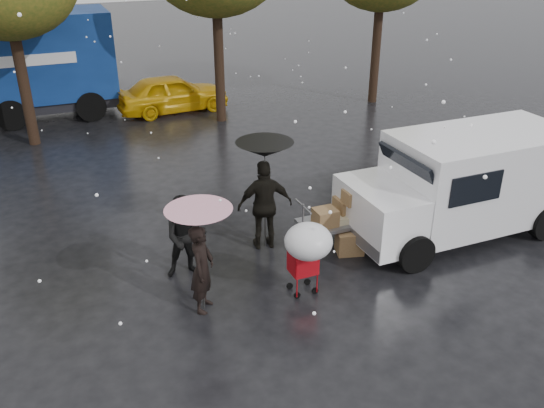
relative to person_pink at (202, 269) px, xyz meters
name	(u,v)px	position (x,y,z in m)	size (l,w,h in m)	color
ground	(263,291)	(1.15, 0.09, -0.81)	(90.00, 90.00, 0.00)	black
person_pink	(202,269)	(0.00, 0.00, 0.00)	(0.59, 0.39, 1.62)	black
person_middle	(186,237)	(0.03, 1.18, 0.01)	(0.80, 0.62, 1.64)	black
person_black	(265,205)	(1.80, 1.58, 0.14)	(1.12, 0.47, 1.91)	black
umbrella_pink	(199,217)	(0.00, 0.00, 0.98)	(1.12, 1.12, 1.94)	#4C4C4C
umbrella_black	(265,150)	(1.80, 1.58, 1.34)	(1.13, 1.13, 2.30)	#4C4C4C
vendor_cart	(340,214)	(3.23, 1.05, -0.08)	(1.52, 0.80, 1.27)	slate
shopping_cart	(308,245)	(1.80, -0.36, 0.25)	(0.84, 0.84, 1.46)	#B30A13
white_van	(464,182)	(5.92, 0.57, 0.35)	(4.91, 2.18, 2.20)	white
box_ground_near	(350,242)	(3.29, 0.69, -0.57)	(0.53, 0.42, 0.48)	brown
box_ground_far	(370,213)	(4.44, 1.78, -0.64)	(0.45, 0.35, 0.35)	brown
yellow_taxi	(173,93)	(2.39, 11.72, -0.14)	(1.57, 3.90, 1.33)	#DEA50B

